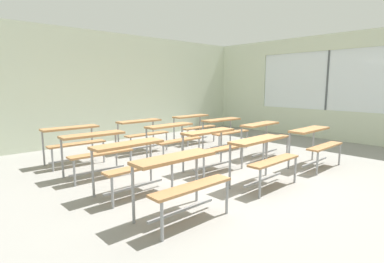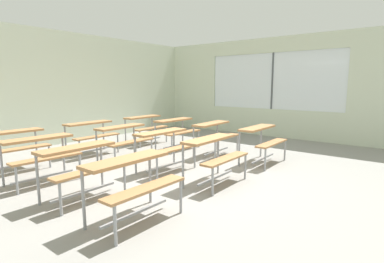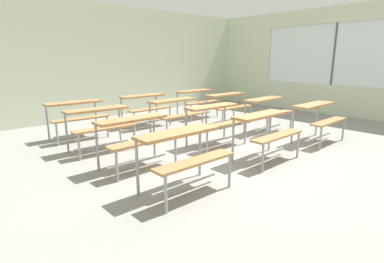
{
  "view_description": "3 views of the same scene",
  "coord_description": "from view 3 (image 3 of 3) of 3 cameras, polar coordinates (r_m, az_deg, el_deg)",
  "views": [
    {
      "loc": [
        -3.8,
        -3.3,
        1.6
      ],
      "look_at": [
        0.12,
        0.98,
        0.68
      ],
      "focal_mm": 28.0,
      "sensor_mm": 36.0,
      "label": 1
    },
    {
      "loc": [
        -3.8,
        -3.3,
        1.6
      ],
      "look_at": [
        0.86,
        0.37,
        0.67
      ],
      "focal_mm": 28.0,
      "sensor_mm": 36.0,
      "label": 2
    },
    {
      "loc": [
        -3.8,
        -3.3,
        1.6
      ],
      "look_at": [
        -0.48,
        0.4,
        0.38
      ],
      "focal_mm": 28.0,
      "sensor_mm": 36.0,
      "label": 3
    }
  ],
  "objects": [
    {
      "name": "desk_bench_r0c0",
      "position": [
        3.58,
        -1.6,
        -3.0
      ],
      "size": [
        1.1,
        0.6,
        0.74
      ],
      "rotation": [
        0.0,
        0.0,
        -0.01
      ],
      "color": "#A87547",
      "rests_on": "ground"
    },
    {
      "name": "desk_bench_r1c2",
      "position": [
        6.76,
        14.29,
        4.57
      ],
      "size": [
        1.12,
        0.64,
        0.74
      ],
      "rotation": [
        0.0,
        0.0,
        0.04
      ],
      "color": "#A87547",
      "rests_on": "ground"
    },
    {
      "name": "wall_back",
      "position": [
        8.68,
        -16.31,
        12.62
      ],
      "size": [
        10.0,
        0.12,
        3.0
      ],
      "primitive_type": "cube",
      "color": "beige",
      "rests_on": "ground"
    },
    {
      "name": "wall_right",
      "position": [
        9.35,
        28.92,
        11.2
      ],
      "size": [
        0.12,
        9.0,
        3.0
      ],
      "color": "beige",
      "rests_on": "ground"
    },
    {
      "name": "desk_bench_r3c2",
      "position": [
        8.23,
        0.97,
        6.58
      ],
      "size": [
        1.11,
        0.61,
        0.74
      ],
      "rotation": [
        0.0,
        0.0,
        0.02
      ],
      "color": "#A87547",
      "rests_on": "ground"
    },
    {
      "name": "desk_bench_r3c0",
      "position": [
        6.46,
        -21.16,
        3.66
      ],
      "size": [
        1.11,
        0.61,
        0.74
      ],
      "rotation": [
        0.0,
        0.0,
        -0.02
      ],
      "color": "#A87547",
      "rests_on": "ground"
    },
    {
      "name": "desk_bench_r1c0",
      "position": [
        4.46,
        -10.64,
        0.15
      ],
      "size": [
        1.11,
        0.6,
        0.74
      ],
      "rotation": [
        0.0,
        0.0,
        0.01
      ],
      "color": "#A87547",
      "rests_on": "ground"
    },
    {
      "name": "desk_bench_r2c0",
      "position": [
        5.46,
        -17.19,
        2.26
      ],
      "size": [
        1.12,
        0.62,
        0.74
      ],
      "rotation": [
        0.0,
        0.0,
        -0.03
      ],
      "color": "#A87547",
      "rests_on": "ground"
    },
    {
      "name": "desk_bench_r2c2",
      "position": [
        7.44,
        6.91,
        5.71
      ],
      "size": [
        1.11,
        0.62,
        0.74
      ],
      "rotation": [
        0.0,
        0.0,
        -0.03
      ],
      "color": "#A87547",
      "rests_on": "ground"
    },
    {
      "name": "desk_bench_r1c1",
      "position": [
        5.56,
        4.56,
        3.03
      ],
      "size": [
        1.12,
        0.62,
        0.74
      ],
      "rotation": [
        0.0,
        0.0,
        -0.03
      ],
      "color": "#A87547",
      "rests_on": "ground"
    },
    {
      "name": "desk_bench_r3c1",
      "position": [
        7.23,
        -8.9,
        5.41
      ],
      "size": [
        1.1,
        0.6,
        0.74
      ],
      "rotation": [
        0.0,
        0.0,
        0.01
      ],
      "color": "#A87547",
      "rests_on": "ground"
    },
    {
      "name": "ground",
      "position": [
        5.29,
        6.82,
        -4.18
      ],
      "size": [
        10.0,
        9.0,
        0.05
      ],
      "primitive_type": "cube",
      "color": "gray"
    },
    {
      "name": "desk_bench_r2c1",
      "position": [
        6.38,
        -3.08,
        4.45
      ],
      "size": [
        1.12,
        0.63,
        0.74
      ],
      "rotation": [
        0.0,
        0.0,
        0.03
      ],
      "color": "#A87547",
      "rests_on": "ground"
    },
    {
      "name": "desk_bench_r0c1",
      "position": [
        4.85,
        13.95,
        1.06
      ],
      "size": [
        1.11,
        0.6,
        0.74
      ],
      "rotation": [
        0.0,
        0.0,
        0.01
      ],
      "color": "#A87547",
      "rests_on": "ground"
    },
    {
      "name": "desk_bench_r0c2",
      "position": [
        6.25,
        23.0,
        3.17
      ],
      "size": [
        1.11,
        0.6,
        0.74
      ],
      "rotation": [
        0.0,
        0.0,
        0.01
      ],
      "color": "#A87547",
      "rests_on": "ground"
    }
  ]
}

